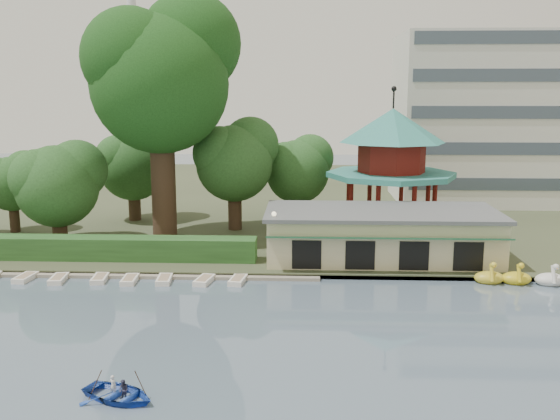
# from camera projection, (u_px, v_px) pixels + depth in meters

# --- Properties ---
(ground_plane) EXTENTS (220.00, 220.00, 0.00)m
(ground_plane) POSITION_uv_depth(u_px,v_px,m) (222.00, 384.00, 29.53)
(ground_plane) COLOR slate
(ground_plane) RESTS_ON ground
(shore) EXTENTS (220.00, 70.00, 0.40)m
(shore) POSITION_uv_depth(u_px,v_px,m) (276.00, 197.00, 80.53)
(shore) COLOR #424930
(shore) RESTS_ON ground
(embankment) EXTENTS (220.00, 0.60, 0.30)m
(embankment) POSITION_uv_depth(u_px,v_px,m) (253.00, 275.00, 46.49)
(embankment) COLOR gray
(embankment) RESTS_ON ground
(dock) EXTENTS (34.00, 1.60, 0.24)m
(dock) POSITION_uv_depth(u_px,v_px,m) (94.00, 274.00, 46.90)
(dock) COLOR gray
(dock) RESTS_ON ground
(boathouse) EXTENTS (18.60, 9.39, 3.90)m
(boathouse) POSITION_uv_depth(u_px,v_px,m) (381.00, 234.00, 50.23)
(boathouse) COLOR beige
(boathouse) RESTS_ON shore
(pavilion) EXTENTS (12.40, 12.40, 13.50)m
(pavilion) POSITION_uv_depth(u_px,v_px,m) (392.00, 158.00, 59.04)
(pavilion) COLOR beige
(pavilion) RESTS_ON shore
(office_building) EXTENTS (38.00, 18.00, 20.00)m
(office_building) POSITION_uv_depth(u_px,v_px,m) (547.00, 125.00, 74.42)
(office_building) COLOR silver
(office_building) RESTS_ON shore
(broadcast_tower) EXTENTS (8.00, 8.00, 96.00)m
(broadcast_tower) POSITION_uv_depth(u_px,v_px,m) (132.00, 12.00, 162.39)
(broadcast_tower) COLOR silver
(broadcast_tower) RESTS_ON ground
(hedge) EXTENTS (30.00, 2.00, 1.80)m
(hedge) POSITION_uv_depth(u_px,v_px,m) (70.00, 248.00, 50.05)
(hedge) COLOR #2A5824
(hedge) RESTS_ON shore
(lamp_post) EXTENTS (0.36, 0.36, 4.28)m
(lamp_post) POSITION_uv_depth(u_px,v_px,m) (274.00, 229.00, 47.50)
(lamp_post) COLOR black
(lamp_post) RESTS_ON shore
(big_tree) EXTENTS (13.42, 12.51, 22.03)m
(big_tree) POSITION_uv_depth(u_px,v_px,m) (162.00, 71.00, 54.71)
(big_tree) COLOR #3A281C
(big_tree) RESTS_ON shore
(small_trees) EXTENTS (39.68, 17.29, 10.89)m
(small_trees) POSITION_uv_depth(u_px,v_px,m) (141.00, 169.00, 59.81)
(small_trees) COLOR #3A281C
(small_trees) RESTS_ON shore
(moored_rowboats) EXTENTS (27.36, 2.72, 0.36)m
(moored_rowboats) POSITION_uv_depth(u_px,v_px,m) (61.00, 278.00, 45.64)
(moored_rowboats) COLOR white
(moored_rowboats) RESTS_ON ground
(rowboat_with_passengers) EXTENTS (5.93, 5.19, 2.01)m
(rowboat_with_passengers) POSITION_uv_depth(u_px,v_px,m) (118.00, 389.00, 27.93)
(rowboat_with_passengers) COLOR #2045AC
(rowboat_with_passengers) RESTS_ON ground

